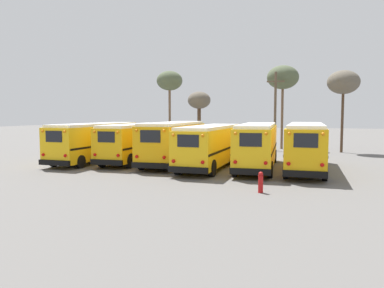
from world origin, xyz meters
name	(u,v)px	position (x,y,z in m)	size (l,w,h in m)	color
ground_plane	(192,165)	(0.00, 0.00, 0.00)	(160.00, 160.00, 0.00)	#5B5956
school_bus_0	(96,141)	(-8.10, 0.07, 1.67)	(2.89, 10.21, 3.08)	yellow
school_bus_1	(136,141)	(-4.86, 0.73, 1.66)	(2.50, 9.61, 3.03)	#EAAA0F
school_bus_2	(174,141)	(-1.62, 0.66, 1.74)	(2.91, 10.35, 3.20)	#E5A00C
school_bus_3	(211,145)	(1.62, -0.71, 1.65)	(2.75, 10.18, 3.01)	yellow
school_bus_4	(257,144)	(4.86, -0.23, 1.71)	(2.77, 10.20, 3.14)	yellow
school_bus_5	(306,145)	(8.10, -0.15, 1.74)	(2.51, 10.39, 3.18)	#EAAA0F
utility_pole	(275,110)	(5.05, 13.16, 4.26)	(1.80, 0.26, 8.14)	brown
bare_tree_0	(199,102)	(-3.55, 14.72, 5.22)	(2.59, 2.59, 6.36)	#473323
bare_tree_1	(170,82)	(-7.61, 16.05, 7.69)	(3.09, 3.09, 8.96)	brown
bare_tree_2	(343,83)	(11.56, 13.34, 6.87)	(3.10, 3.10, 8.10)	#473323
bare_tree_3	(283,78)	(5.63, 15.54, 7.71)	(3.41, 3.41, 9.06)	brown
fire_hydrant	(261,182)	(6.00, -8.28, 0.52)	(0.24, 0.24, 1.03)	#B21414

